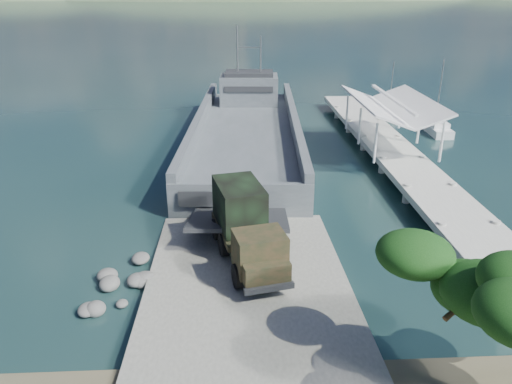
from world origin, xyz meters
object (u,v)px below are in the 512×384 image
object	(u,v)px
military_truck	(246,226)
sailboat_far	(389,112)
sailboat_near	(435,128)
landing_craft	(247,138)
pier	(392,143)
soldier	(241,257)

from	to	relation	value
military_truck	sailboat_far	xyz separation A→B (m)	(17.87, 32.96, -1.99)
sailboat_near	sailboat_far	world-z (taller)	sailboat_near
landing_craft	sailboat_near	world-z (taller)	landing_craft
pier	sailboat_near	size ratio (longest dim) A/B	5.82
soldier	landing_craft	bearing A→B (deg)	67.41
landing_craft	sailboat_far	bearing A→B (deg)	38.06
pier	sailboat_far	xyz separation A→B (m)	(4.85, 16.43, -1.27)
pier	sailboat_far	world-z (taller)	sailboat_far
landing_craft	soldier	size ratio (longest dim) A/B	21.20
soldier	sailboat_near	bearing A→B (deg)	32.70
landing_craft	pier	bearing A→B (deg)	-17.28
landing_craft	military_truck	size ratio (longest dim) A/B	4.53
soldier	sailboat_far	distance (m)	39.03
soldier	sailboat_near	xyz separation A→B (m)	(20.67, 27.00, -0.98)
landing_craft	soldier	bearing A→B (deg)	-89.28
sailboat_far	sailboat_near	bearing A→B (deg)	-89.84
landing_craft	sailboat_far	world-z (taller)	landing_craft
landing_craft	sailboat_far	xyz separation A→B (m)	(17.09, 11.80, -0.56)
sailboat_near	sailboat_far	bearing A→B (deg)	110.59
landing_craft	sailboat_far	distance (m)	20.78
pier	soldier	xyz separation A→B (m)	(-13.32, -18.10, -0.22)
sailboat_near	sailboat_far	xyz separation A→B (m)	(-2.50, 7.53, -0.07)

